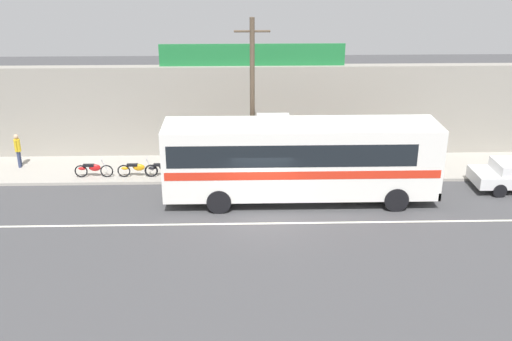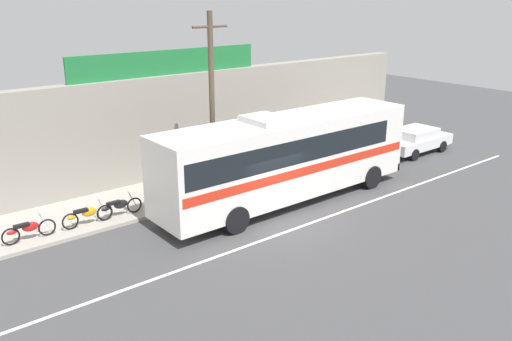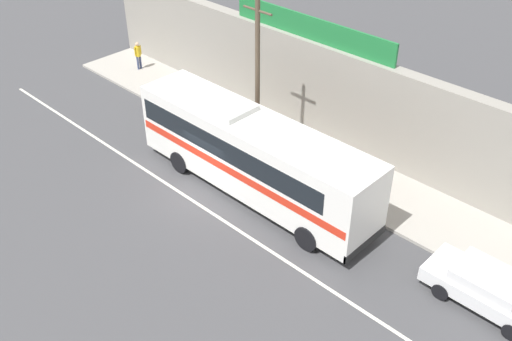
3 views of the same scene
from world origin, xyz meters
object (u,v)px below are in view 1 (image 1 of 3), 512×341
Objects in this scene: motorcycle_green at (137,169)px; pedestrian_far_right at (219,153)px; motorcycle_red at (163,168)px; pedestrian_far_left at (18,148)px; utility_pole at (252,98)px; motorcycle_black at (93,169)px; intercity_bus at (299,157)px.

pedestrian_far_right reaches higher than motorcycle_green.
motorcycle_green is at bearing -173.45° from pedestrian_far_right.
pedestrian_far_left reaches higher than motorcycle_red.
utility_pole is at bearing -22.18° from pedestrian_far_right.
intercity_bus is at bearing -15.14° from motorcycle_black.
utility_pole is 4.06× the size of motorcycle_red.
intercity_bus reaches higher than motorcycle_black.
intercity_bus is 4.76m from pedestrian_far_right.
intercity_bus is 6.88× the size of pedestrian_far_left.
intercity_bus is 6.07× the size of motorcycle_green.
utility_pole reaches higher than motorcycle_black.
motorcycle_red is at bearing -0.62° from motorcycle_green.
utility_pole is 8.38m from motorcycle_black.
pedestrian_far_right is at bearing 139.59° from intercity_bus.
pedestrian_far_right is (3.93, 0.45, 0.59)m from motorcycle_green.
pedestrian_far_left is (-11.61, 1.68, -2.89)m from utility_pole.
utility_pole is 6.53m from motorcycle_green.
intercity_bus is 6.91m from motorcycle_red.
pedestrian_far_right is at bearing 157.82° from utility_pole.
utility_pole is at bearing -1.63° from motorcycle_black.
intercity_bus is 1.57× the size of utility_pole.
motorcycle_green is at bearing -0.43° from motorcycle_black.
motorcycle_red is (-6.24, 2.56, -1.50)m from intercity_bus.
motorcycle_red is at bearing -11.53° from pedestrian_far_left.
pedestrian_far_right is (6.02, 0.44, 0.59)m from motorcycle_black.
motorcycle_green is 6.28m from pedestrian_far_left.
utility_pole is 4.08× the size of motorcycle_black.
utility_pole reaches higher than intercity_bus.
intercity_bus is at bearing -16.66° from pedestrian_far_left.
motorcycle_red is (1.25, -0.01, 0.00)m from motorcycle_green.
intercity_bus is 10.03m from motorcycle_black.
motorcycle_green is (-5.53, 0.20, -3.47)m from utility_pole.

